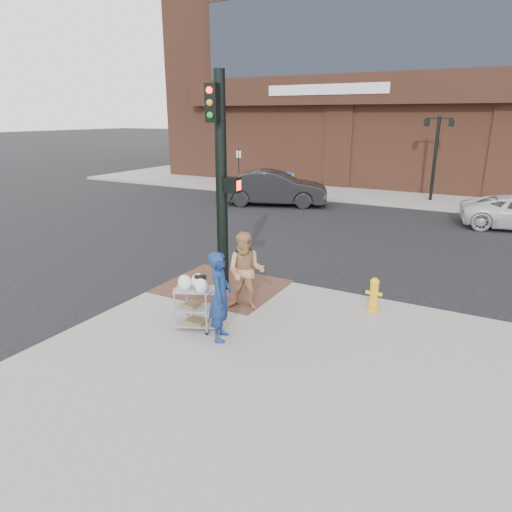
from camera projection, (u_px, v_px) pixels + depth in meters
The scene contains 13 objects.
ground at pixel (223, 310), 10.29m from camera, with size 220.00×220.00×0.00m, color black.
brick_curb_ramp at pixel (222, 286), 11.27m from camera, with size 2.80×2.40×0.01m, color #523026.
lamp_post at pixel (436, 149), 22.00m from camera, with size 1.32×0.22×4.00m.
parking_sign at pixel (239, 168), 26.38m from camera, with size 0.05×0.05×2.20m, color black.
traffic_signal_pole at pixel (221, 178), 10.31m from camera, with size 0.61×0.51×5.00m.
woman_blue at pixel (220, 296), 8.41m from camera, with size 0.62×0.41×1.71m, color navy.
pedestrian_tan at pixel (246, 271), 9.75m from camera, with size 0.83×0.65×1.71m, color tan.
sedan_dark at pixel (274, 188), 22.00m from camera, with size 1.76×5.04×1.66m, color black.
utility_cart at pixel (196, 304), 8.94m from camera, with size 0.91×0.74×1.11m.
fire_hydrant at pixel (374, 294), 9.77m from camera, with size 0.35×0.25×0.75m.
newsbox_red at pixel (257, 180), 26.34m from camera, with size 0.41×0.37×0.97m, color #B0142E.
newsbox_yellow at pixel (290, 182), 25.77m from camera, with size 0.38×0.34×0.91m, color gold.
newsbox_blue at pixel (288, 181), 25.59m from camera, with size 0.41×0.37×0.99m, color #1B48B2.
Camera 1 is at (5.19, -7.95, 4.21)m, focal length 32.00 mm.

